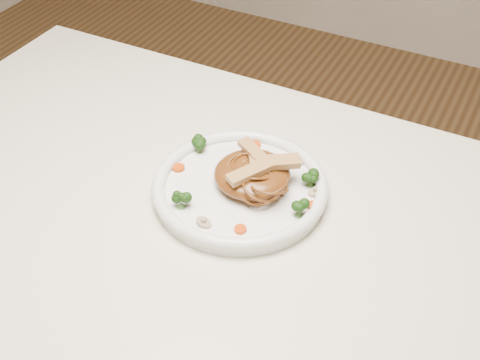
% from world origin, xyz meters
% --- Properties ---
extents(table, '(1.20, 0.80, 0.75)m').
position_xyz_m(table, '(0.00, 0.00, 0.65)').
color(table, beige).
rests_on(table, ground).
extents(plate, '(0.29, 0.29, 0.02)m').
position_xyz_m(plate, '(0.01, 0.09, 0.76)').
color(plate, white).
rests_on(plate, table).
extents(noodle_mound, '(0.12, 0.12, 0.04)m').
position_xyz_m(noodle_mound, '(0.02, 0.11, 0.78)').
color(noodle_mound, '#583310').
rests_on(noodle_mound, plate).
extents(chicken_a, '(0.08, 0.06, 0.01)m').
position_xyz_m(chicken_a, '(0.05, 0.13, 0.81)').
color(chicken_a, tan).
rests_on(chicken_a, noodle_mound).
extents(chicken_b, '(0.06, 0.05, 0.01)m').
position_xyz_m(chicken_b, '(0.01, 0.14, 0.80)').
color(chicken_b, tan).
rests_on(chicken_b, noodle_mound).
extents(chicken_c, '(0.05, 0.07, 0.01)m').
position_xyz_m(chicken_c, '(0.02, 0.09, 0.80)').
color(chicken_c, tan).
rests_on(chicken_c, noodle_mound).
extents(broccoli_0, '(0.03, 0.03, 0.03)m').
position_xyz_m(broccoli_0, '(0.10, 0.15, 0.78)').
color(broccoli_0, '#163E0D').
rests_on(broccoli_0, plate).
extents(broccoli_1, '(0.04, 0.04, 0.03)m').
position_xyz_m(broccoli_1, '(-0.09, 0.14, 0.78)').
color(broccoli_1, '#163E0D').
rests_on(broccoli_1, plate).
extents(broccoli_2, '(0.04, 0.04, 0.03)m').
position_xyz_m(broccoli_2, '(-0.05, 0.02, 0.78)').
color(broccoli_2, '#163E0D').
rests_on(broccoli_2, plate).
extents(broccoli_3, '(0.03, 0.03, 0.03)m').
position_xyz_m(broccoli_3, '(0.11, 0.08, 0.78)').
color(broccoli_3, '#163E0D').
rests_on(broccoli_3, plate).
extents(carrot_0, '(0.02, 0.02, 0.00)m').
position_xyz_m(carrot_0, '(0.04, 0.16, 0.77)').
color(carrot_0, '#B63E06').
rests_on(carrot_0, plate).
extents(carrot_1, '(0.02, 0.02, 0.00)m').
position_xyz_m(carrot_1, '(-0.10, 0.09, 0.77)').
color(carrot_1, '#B63E06').
rests_on(carrot_1, plate).
extents(carrot_2, '(0.02, 0.02, 0.00)m').
position_xyz_m(carrot_2, '(0.12, 0.10, 0.77)').
color(carrot_2, '#B63E06').
rests_on(carrot_2, plate).
extents(carrot_3, '(0.02, 0.02, 0.00)m').
position_xyz_m(carrot_3, '(-0.02, 0.19, 0.77)').
color(carrot_3, '#B63E06').
rests_on(carrot_3, plate).
extents(carrot_4, '(0.02, 0.02, 0.00)m').
position_xyz_m(carrot_4, '(0.05, 0.01, 0.77)').
color(carrot_4, '#B63E06').
rests_on(carrot_4, plate).
extents(mushroom_0, '(0.03, 0.03, 0.01)m').
position_xyz_m(mushroom_0, '(-0.00, 0.00, 0.77)').
color(mushroom_0, tan).
rests_on(mushroom_0, plate).
extents(mushroom_1, '(0.03, 0.03, 0.01)m').
position_xyz_m(mushroom_1, '(0.11, 0.13, 0.77)').
color(mushroom_1, tan).
rests_on(mushroom_1, plate).
extents(mushroom_2, '(0.03, 0.03, 0.01)m').
position_xyz_m(mushroom_2, '(-0.09, 0.15, 0.77)').
color(mushroom_2, tan).
rests_on(mushroom_2, plate).
extents(mushroom_3, '(0.03, 0.03, 0.01)m').
position_xyz_m(mushroom_3, '(0.06, 0.19, 0.77)').
color(mushroom_3, tan).
rests_on(mushroom_3, plate).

